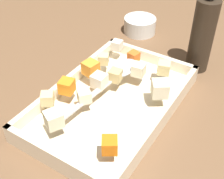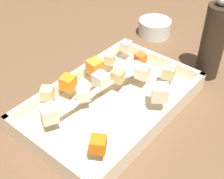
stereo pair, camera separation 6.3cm
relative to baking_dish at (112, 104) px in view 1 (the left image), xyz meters
The scene contains 19 objects.
ground_plane 0.01m from the baking_dish, 138.89° to the left, with size 4.00×4.00×0.00m, color brown.
baking_dish is the anchor object (origin of this frame).
carrot_chunk_back_center 0.16m from the baking_dish, 30.82° to the left, with size 0.03×0.03×0.03m, color orange.
carrot_chunk_heap_top 0.14m from the baking_dish, behind, with size 0.02×0.02×0.02m, color orange.
carrot_chunk_near_left 0.10m from the baking_dish, 60.98° to the right, with size 0.03×0.03×0.03m, color orange.
carrot_chunk_far_right 0.09m from the baking_dish, 112.86° to the right, with size 0.03×0.03×0.03m, color orange.
potato_chunk_far_left 0.11m from the baking_dish, 119.52° to the left, with size 0.03×0.03×0.03m, color beige.
potato_chunk_corner_ne 0.15m from the baking_dish, 17.02° to the right, with size 0.03×0.03×0.03m, color beige.
potato_chunk_near_right 0.14m from the baking_dish, 154.18° to the left, with size 0.03×0.03×0.03m, color #E0CC89.
potato_chunk_under_handle 0.06m from the baking_dish, 156.83° to the right, with size 0.03×0.03×0.03m, color tan.
potato_chunk_mid_left 0.12m from the baking_dish, 137.44° to the right, with size 0.02×0.02×0.02m, color #E0CC89.
potato_chunk_corner_sw 0.14m from the baking_dish, 44.03° to the right, with size 0.02×0.02×0.02m, color #E0CC89.
potato_chunk_near_spoon 0.10m from the baking_dish, behind, with size 0.03×0.03×0.03m, color beige.
potato_chunk_front_center 0.07m from the baking_dish, 34.16° to the right, with size 0.03×0.03×0.03m, color beige.
parsnip_chunk_rim_edge 0.18m from the baking_dish, 151.80° to the right, with size 0.02×0.02×0.02m, color silver.
parsnip_chunk_center 0.06m from the baking_dish, 91.66° to the right, with size 0.03×0.03×0.03m, color silver.
serving_spoon 0.08m from the baking_dish, 163.20° to the right, with size 0.26×0.06×0.02m.
pepper_mill 0.27m from the baking_dish, 157.92° to the left, with size 0.05×0.05×0.20m.
small_prep_bowl 0.34m from the baking_dish, 161.47° to the right, with size 0.09×0.09×0.05m, color silver.
Camera 1 is at (0.42, 0.25, 0.45)m, focal length 49.24 mm.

